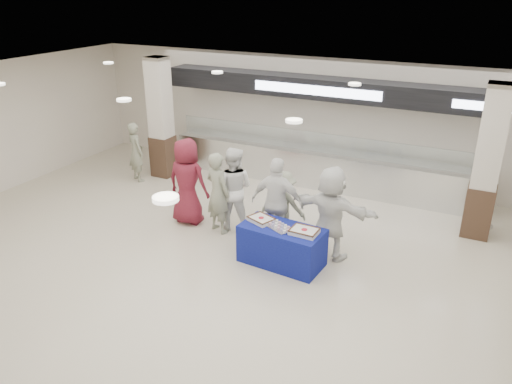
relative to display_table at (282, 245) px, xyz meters
The scene contains 15 objects.
ground 1.58m from the display_table, 121.43° to the right, with size 14.00×14.00×0.00m, color beige.
serving_line 4.23m from the display_table, 101.07° to the left, with size 8.70×0.85×2.80m.
column_left 5.72m from the display_table, 148.98° to the left, with size 0.55×0.55×3.20m.
column_right 4.46m from the display_table, 42.08° to the left, with size 0.55×0.55×3.20m.
display_table is the anchor object (origin of this frame).
sheet_cake_left 0.63m from the display_table, behind, with size 0.56×0.50×0.10m.
sheet_cake_right 0.62m from the display_table, ahead, with size 0.50×0.39×0.10m.
cupcake_tray 0.41m from the display_table, 108.36° to the right, with size 0.52×0.47×0.07m.
civilian_maroon 2.72m from the display_table, 164.32° to the left, with size 0.94×0.61×1.92m, color maroon.
soldier_a 1.93m from the display_table, 159.89° to the left, with size 0.64×0.42×1.76m, color gray.
chef_tall 1.88m from the display_table, 148.99° to the left, with size 0.88×0.69×1.81m, color white.
chef_short 0.93m from the display_table, 121.42° to the left, with size 1.08×0.45×1.85m, color white.
soldier_b 1.09m from the display_table, 112.76° to the left, with size 0.95×0.55×1.47m, color gray.
civilian_white 1.11m from the display_table, 41.76° to the left, with size 1.72×0.55×1.86m, color white.
soldier_bg 5.68m from the display_table, 156.65° to the left, with size 0.58×0.38×1.59m, color gray.
Camera 1 is at (4.03, -6.28, 4.95)m, focal length 35.00 mm.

